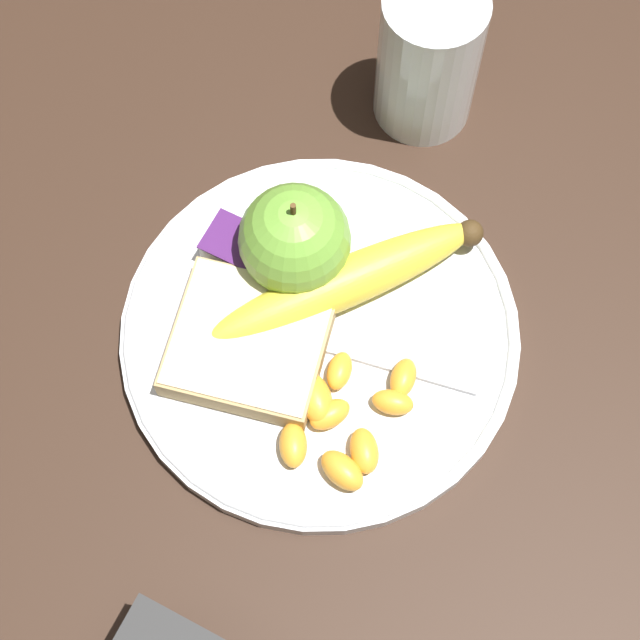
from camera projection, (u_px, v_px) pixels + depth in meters
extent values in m
plane|color=#332116|center=(320.00, 339.00, 0.70)|extent=(3.00, 3.00, 0.00)
cylinder|color=silver|center=(320.00, 335.00, 0.69)|extent=(0.26, 0.26, 0.01)
torus|color=silver|center=(320.00, 332.00, 0.68)|extent=(0.25, 0.25, 0.01)
cylinder|color=silver|center=(429.00, 58.00, 0.71)|extent=(0.07, 0.07, 0.11)
cylinder|color=yellow|center=(427.00, 66.00, 0.72)|extent=(0.06, 0.06, 0.09)
sphere|color=#72B23D|center=(295.00, 240.00, 0.67)|extent=(0.07, 0.07, 0.07)
cylinder|color=brown|center=(293.00, 209.00, 0.63)|extent=(0.00, 0.00, 0.01)
ellipsoid|color=yellow|center=(346.00, 286.00, 0.68)|extent=(0.14, 0.17, 0.03)
sphere|color=#473319|center=(470.00, 233.00, 0.69)|extent=(0.02, 0.02, 0.02)
cube|color=tan|center=(250.00, 342.00, 0.67)|extent=(0.11, 0.11, 0.02)
cube|color=beige|center=(250.00, 342.00, 0.67)|extent=(0.11, 0.10, 0.02)
cube|color=#B2B2B7|center=(379.00, 351.00, 0.68)|extent=(0.13, 0.04, 0.00)
cube|color=#B2B2B7|center=(236.00, 310.00, 0.69)|extent=(0.06, 0.04, 0.00)
cube|color=white|center=(236.00, 247.00, 0.70)|extent=(0.04, 0.03, 0.02)
cube|color=#4C1E60|center=(235.00, 240.00, 0.69)|extent=(0.04, 0.03, 0.00)
ellipsoid|color=#F9A32D|center=(330.00, 414.00, 0.66)|extent=(0.03, 0.03, 0.02)
ellipsoid|color=#F9A32D|center=(339.00, 371.00, 0.67)|extent=(0.02, 0.03, 0.01)
ellipsoid|color=#F9A32D|center=(315.00, 398.00, 0.66)|extent=(0.04, 0.04, 0.02)
ellipsoid|color=#F9A32D|center=(364.00, 451.00, 0.65)|extent=(0.03, 0.03, 0.02)
ellipsoid|color=#F9A32D|center=(342.00, 471.00, 0.64)|extent=(0.03, 0.03, 0.02)
ellipsoid|color=#F9A32D|center=(289.00, 365.00, 0.67)|extent=(0.04, 0.03, 0.02)
ellipsoid|color=#F9A32D|center=(308.00, 359.00, 0.67)|extent=(0.02, 0.03, 0.02)
ellipsoid|color=#F9A32D|center=(293.00, 445.00, 0.65)|extent=(0.03, 0.03, 0.02)
ellipsoid|color=#F9A32D|center=(403.00, 378.00, 0.66)|extent=(0.02, 0.03, 0.01)
ellipsoid|color=#F9A32D|center=(393.00, 402.00, 0.66)|extent=(0.03, 0.02, 0.01)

